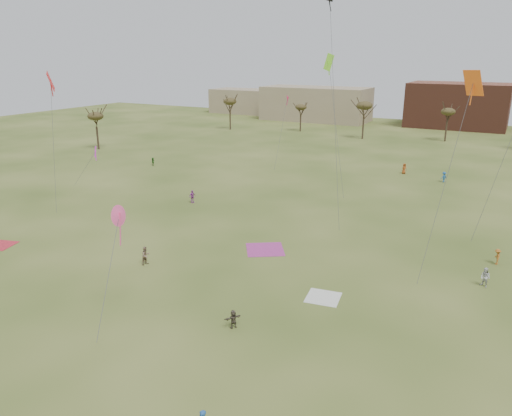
% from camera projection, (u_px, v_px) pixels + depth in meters
% --- Properties ---
extents(ground, '(260.00, 260.00, 0.00)m').
position_uv_depth(ground, '(183.00, 316.00, 38.11)').
color(ground, '#344A17').
rests_on(ground, ground).
extents(spectator_fore_b, '(0.85, 1.00, 1.83)m').
position_uv_depth(spectator_fore_b, '(146.00, 256.00, 47.15)').
color(spectator_fore_b, '#846854').
rests_on(spectator_fore_b, ground).
extents(spectator_fore_c, '(1.10, 1.35, 1.45)m').
position_uv_depth(spectator_fore_c, '(233.00, 319.00, 36.21)').
color(spectator_fore_c, brown).
rests_on(spectator_fore_c, ground).
extents(flyer_mid_b, '(0.81, 1.13, 1.58)m').
position_uv_depth(flyer_mid_b, '(497.00, 257.00, 47.20)').
color(flyer_mid_b, '#AD6220').
rests_on(flyer_mid_b, ground).
extents(spectator_mid_d, '(0.75, 1.13, 1.78)m').
position_uv_depth(spectator_mid_d, '(192.00, 197.00, 66.75)').
color(spectator_mid_d, '#AA46A4').
rests_on(spectator_mid_d, ground).
extents(spectator_mid_e, '(1.08, 1.01, 1.77)m').
position_uv_depth(spectator_mid_e, '(485.00, 277.00, 42.58)').
color(spectator_mid_e, silver).
rests_on(spectator_mid_e, ground).
extents(flyer_far_a, '(1.15, 1.34, 1.45)m').
position_uv_depth(flyer_far_a, '(153.00, 161.00, 89.31)').
color(flyer_far_a, '#286822').
rests_on(flyer_far_a, ground).
extents(flyer_far_b, '(1.02, 1.01, 1.78)m').
position_uv_depth(flyer_far_b, '(404.00, 169.00, 83.01)').
color(flyer_far_b, '#A1491B').
rests_on(flyer_far_b, ground).
extents(flyer_far_c, '(1.14, 1.25, 1.69)m').
position_uv_depth(flyer_far_c, '(444.00, 177.00, 77.52)').
color(flyer_far_c, '#205693').
rests_on(flyer_far_c, ground).
extents(blanket_red, '(3.40, 3.40, 0.03)m').
position_uv_depth(blanket_red, '(0.00, 245.00, 52.10)').
color(blanket_red, red).
rests_on(blanket_red, ground).
extents(blanket_cream, '(3.10, 3.10, 0.03)m').
position_uv_depth(blanket_cream, '(323.00, 298.00, 40.92)').
color(blanket_cream, white).
rests_on(blanket_cream, ground).
extents(blanket_plum, '(5.29, 5.29, 0.03)m').
position_uv_depth(blanket_plum, '(265.00, 250.00, 50.97)').
color(blanket_plum, '#B43790').
rests_on(blanket_plum, ground).
extents(kites_aloft, '(76.01, 55.95, 25.24)m').
position_uv_depth(kites_aloft, '(302.00, 81.00, 49.17)').
color(kites_aloft, '#83E826').
rests_on(kites_aloft, ground).
extents(tree_line, '(117.44, 49.32, 8.91)m').
position_uv_depth(tree_line, '(394.00, 115.00, 103.59)').
color(tree_line, '#3A2B1E').
rests_on(tree_line, ground).
extents(building_tan, '(32.00, 14.00, 10.00)m').
position_uv_depth(building_tan, '(316.00, 104.00, 148.89)').
color(building_tan, '#937F60').
rests_on(building_tan, ground).
extents(building_brick, '(26.00, 16.00, 12.00)m').
position_uv_depth(building_brick, '(458.00, 105.00, 134.62)').
color(building_brick, brown).
rests_on(building_brick, ground).
extents(building_tan_west, '(20.00, 12.00, 8.00)m').
position_uv_depth(building_tan_west, '(242.00, 101.00, 168.68)').
color(building_tan_west, '#937F60').
rests_on(building_tan_west, ground).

